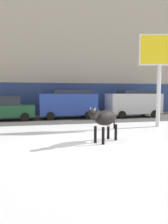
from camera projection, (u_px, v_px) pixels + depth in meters
name	position (u px, v px, depth m)	size (l,w,h in m)	color
ground_plane	(84.00, 144.00, 8.43)	(120.00, 120.00, 0.00)	white
road_strip	(61.00, 119.00, 16.58)	(60.00, 5.60, 0.01)	#514F4C
building_facade	(54.00, 50.00, 21.66)	(44.00, 6.10, 13.00)	#A39989
cow_black	(105.00, 119.00, 8.78)	(1.75, 1.49, 1.54)	black
billboard	(160.00, 56.00, 12.61)	(2.50, 0.75, 5.56)	silver
car_darkgreen_sedan	(6.00, 109.00, 15.77)	(4.24, 2.06, 1.84)	#194C2D
car_blue_van	(68.00, 103.00, 17.11)	(4.64, 2.21, 2.32)	#233D9E
car_silver_van	(134.00, 103.00, 18.18)	(4.64, 2.21, 2.32)	#B7BABF
pedestrian_near_billboard	(117.00, 105.00, 20.75)	(0.36, 0.24, 1.73)	#282833
pedestrian_by_cars	(139.00, 105.00, 21.27)	(0.36, 0.24, 1.73)	#282833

